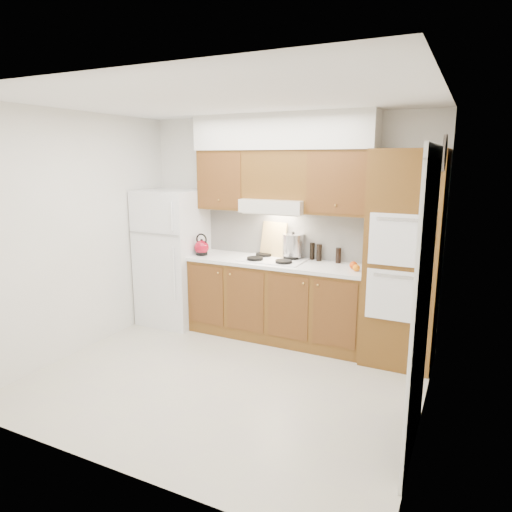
# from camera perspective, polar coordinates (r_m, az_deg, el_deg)

# --- Properties ---
(floor) EXTENTS (3.60, 3.60, 0.00)m
(floor) POSITION_cam_1_polar(r_m,az_deg,el_deg) (4.63, -3.86, -15.02)
(floor) COLOR #BBB4A4
(floor) RESTS_ON ground
(ceiling) EXTENTS (3.60, 3.60, 0.00)m
(ceiling) POSITION_cam_1_polar(r_m,az_deg,el_deg) (4.15, -4.39, 18.90)
(ceiling) COLOR white
(ceiling) RESTS_ON wall_back
(wall_back) EXTENTS (3.60, 0.02, 2.60)m
(wall_back) POSITION_cam_1_polar(r_m,az_deg,el_deg) (5.53, 3.65, 3.69)
(wall_back) COLOR white
(wall_back) RESTS_ON floor
(wall_left) EXTENTS (0.02, 3.00, 2.60)m
(wall_left) POSITION_cam_1_polar(r_m,az_deg,el_deg) (5.32, -21.22, 2.55)
(wall_left) COLOR white
(wall_left) RESTS_ON floor
(wall_right) EXTENTS (0.02, 3.00, 2.60)m
(wall_right) POSITION_cam_1_polar(r_m,az_deg,el_deg) (3.67, 21.11, -1.43)
(wall_right) COLOR white
(wall_right) RESTS_ON floor
(fridge) EXTENTS (0.75, 0.72, 1.72)m
(fridge) POSITION_cam_1_polar(r_m,az_deg,el_deg) (5.98, -10.32, -0.14)
(fridge) COLOR white
(fridge) RESTS_ON floor
(base_cabinets) EXTENTS (2.11, 0.60, 0.90)m
(base_cabinets) POSITION_cam_1_polar(r_m,az_deg,el_deg) (5.44, 2.58, -5.64)
(base_cabinets) COLOR brown
(base_cabinets) RESTS_ON floor
(countertop) EXTENTS (2.13, 0.62, 0.04)m
(countertop) POSITION_cam_1_polar(r_m,az_deg,el_deg) (5.31, 2.58, -0.83)
(countertop) COLOR white
(countertop) RESTS_ON base_cabinets
(backsplash) EXTENTS (2.11, 0.03, 0.56)m
(backsplash) POSITION_cam_1_polar(r_m,az_deg,el_deg) (5.52, 3.82, 2.83)
(backsplash) COLOR white
(backsplash) RESTS_ON countertop
(oven_cabinet) EXTENTS (0.70, 0.65, 2.20)m
(oven_cabinet) POSITION_cam_1_polar(r_m,az_deg,el_deg) (4.89, 17.96, -0.38)
(oven_cabinet) COLOR brown
(oven_cabinet) RESTS_ON floor
(upper_cab_left) EXTENTS (0.63, 0.33, 0.70)m
(upper_cab_left) POSITION_cam_1_polar(r_m,az_deg,el_deg) (5.64, -3.75, 9.47)
(upper_cab_left) COLOR brown
(upper_cab_left) RESTS_ON wall_back
(upper_cab_right) EXTENTS (0.73, 0.33, 0.70)m
(upper_cab_right) POSITION_cam_1_polar(r_m,az_deg,el_deg) (5.09, 10.59, 9.01)
(upper_cab_right) COLOR brown
(upper_cab_right) RESTS_ON wall_back
(range_hood) EXTENTS (0.75, 0.45, 0.15)m
(range_hood) POSITION_cam_1_polar(r_m,az_deg,el_deg) (5.30, 2.52, 6.33)
(range_hood) COLOR silver
(range_hood) RESTS_ON wall_back
(upper_cab_over_hood) EXTENTS (0.75, 0.33, 0.55)m
(upper_cab_over_hood) POSITION_cam_1_polar(r_m,az_deg,el_deg) (5.33, 2.81, 10.13)
(upper_cab_over_hood) COLOR brown
(upper_cab_over_hood) RESTS_ON range_hood
(soffit) EXTENTS (2.13, 0.36, 0.40)m
(soffit) POSITION_cam_1_polar(r_m,az_deg,el_deg) (5.30, 3.32, 15.25)
(soffit) COLOR silver
(soffit) RESTS_ON wall_back
(cooktop) EXTENTS (0.74, 0.50, 0.01)m
(cooktop) POSITION_cam_1_polar(r_m,az_deg,el_deg) (5.34, 2.18, -0.46)
(cooktop) COLOR white
(cooktop) RESTS_ON countertop
(doorway) EXTENTS (0.02, 0.90, 2.10)m
(doorway) POSITION_cam_1_polar(r_m,az_deg,el_deg) (3.40, 20.07, -6.78)
(doorway) COLOR black
(doorway) RESTS_ON floor
(wall_clock) EXTENTS (0.02, 0.30, 0.30)m
(wall_clock) POSITION_cam_1_polar(r_m,az_deg,el_deg) (4.13, 22.50, 11.81)
(wall_clock) COLOR #3F3833
(wall_clock) RESTS_ON wall_right
(kettle) EXTENTS (0.22, 0.22, 0.18)m
(kettle) POSITION_cam_1_polar(r_m,az_deg,el_deg) (5.63, -6.81, 1.07)
(kettle) COLOR maroon
(kettle) RESTS_ON countertop
(cutting_board) EXTENTS (0.35, 0.17, 0.44)m
(cutting_board) POSITION_cam_1_polar(r_m,az_deg,el_deg) (5.50, 2.19, 1.97)
(cutting_board) COLOR #D2B86B
(cutting_board) RESTS_ON countertop
(stock_pot) EXTENTS (0.30, 0.30, 0.26)m
(stock_pot) POSITION_cam_1_polar(r_m,az_deg,el_deg) (5.40, 4.64, 1.32)
(stock_pot) COLOR silver
(stock_pot) RESTS_ON cooktop
(condiment_a) EXTENTS (0.07, 0.07, 0.20)m
(condiment_a) POSITION_cam_1_polar(r_m,az_deg,el_deg) (5.40, 7.03, 0.62)
(condiment_a) COLOR black
(condiment_a) RESTS_ON countertop
(condiment_b) EXTENTS (0.08, 0.08, 0.20)m
(condiment_b) POSITION_cam_1_polar(r_m,az_deg,el_deg) (5.33, 7.89, 0.44)
(condiment_b) COLOR black
(condiment_b) RESTS_ON countertop
(condiment_c) EXTENTS (0.07, 0.07, 0.18)m
(condiment_c) POSITION_cam_1_polar(r_m,az_deg,el_deg) (5.26, 10.25, 0.07)
(condiment_c) COLOR black
(condiment_c) RESTS_ON countertop
(orange_near) EXTENTS (0.09, 0.09, 0.08)m
(orange_near) POSITION_cam_1_polar(r_m,az_deg,el_deg) (4.92, 12.43, -1.45)
(orange_near) COLOR orange
(orange_near) RESTS_ON countertop
(orange_far) EXTENTS (0.11, 0.11, 0.08)m
(orange_far) POSITION_cam_1_polar(r_m,az_deg,el_deg) (5.01, 12.08, -1.15)
(orange_far) COLOR #DE460B
(orange_far) RESTS_ON countertop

